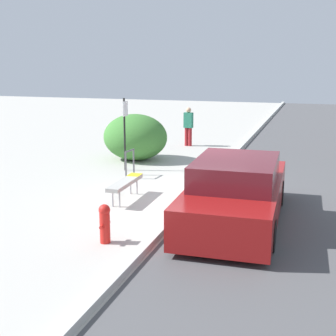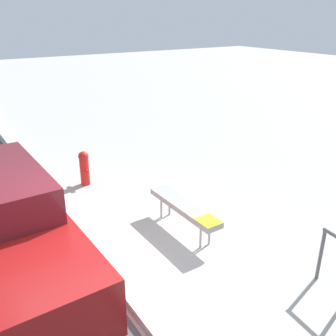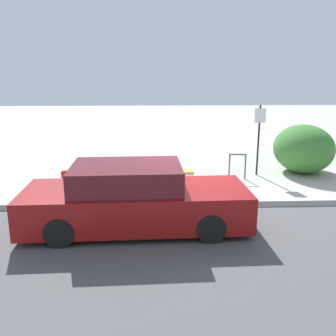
% 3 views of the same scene
% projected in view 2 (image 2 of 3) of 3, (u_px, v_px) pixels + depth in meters
% --- Properties ---
extents(ground_plane, '(60.00, 60.00, 0.00)m').
position_uv_depth(ground_plane, '(115.00, 282.00, 5.27)').
color(ground_plane, '#ADAAA3').
extents(curb, '(60.00, 0.20, 0.13)m').
position_uv_depth(curb, '(115.00, 278.00, 5.24)').
color(curb, '#B7B7B2').
rests_on(curb, ground_plane).
extents(bench, '(1.67, 0.35, 0.51)m').
position_uv_depth(bench, '(184.00, 208.00, 6.34)').
color(bench, '#99999E').
rests_on(bench, ground_plane).
extents(fire_hydrant, '(0.36, 0.22, 0.77)m').
position_uv_depth(fire_hydrant, '(84.00, 167.00, 8.13)').
color(fire_hydrant, red).
rests_on(fire_hydrant, ground_plane).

